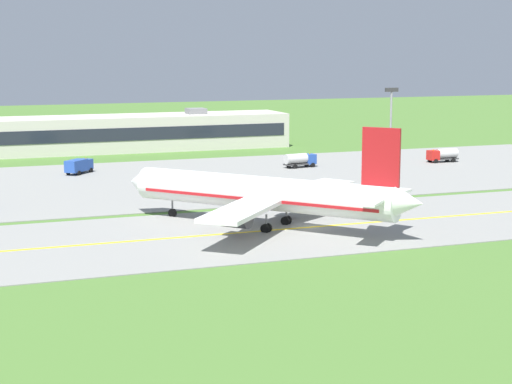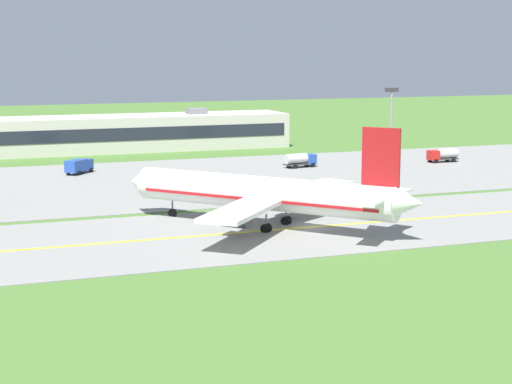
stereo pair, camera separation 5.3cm
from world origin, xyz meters
TOP-DOWN VIEW (x-y plane):
  - ground_plane at (0.00, 0.00)m, footprint 500.00×500.00m
  - taxiway_strip at (0.00, 0.00)m, footprint 240.00×28.00m
  - apron_pad at (10.00, 42.00)m, footprint 140.00×52.00m
  - taxiway_centreline at (0.00, 0.00)m, footprint 220.00×0.60m
  - airplane_lead at (-4.81, 2.12)m, footprint 29.64×32.65m
  - service_truck_baggage at (-18.70, 55.13)m, footprint 5.53×5.83m
  - service_truck_fuel at (20.16, 49.28)m, footprint 6.26×3.11m
  - service_truck_catering at (48.46, 46.62)m, footprint 6.03×2.43m
  - terminal_building at (-0.85, 87.58)m, footprint 64.32×13.42m
  - apron_light_mast at (32.76, 38.87)m, footprint 2.40×0.50m

SIDE VIEW (x-z plane):
  - ground_plane at x=0.00m, z-range 0.00..0.00m
  - taxiway_strip at x=0.00m, z-range 0.00..0.10m
  - apron_pad at x=10.00m, z-range 0.00..0.10m
  - taxiway_centreline at x=0.00m, z-range 0.10..0.11m
  - service_truck_baggage at x=-18.70m, z-range 0.23..2.83m
  - service_truck_fuel at x=20.16m, z-range 0.21..2.86m
  - service_truck_catering at x=48.46m, z-range 0.21..2.86m
  - terminal_building at x=-0.85m, z-range -0.59..8.00m
  - airplane_lead at x=-4.81m, z-range -2.22..10.48m
  - apron_light_mast at x=32.76m, z-range 1.98..16.68m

